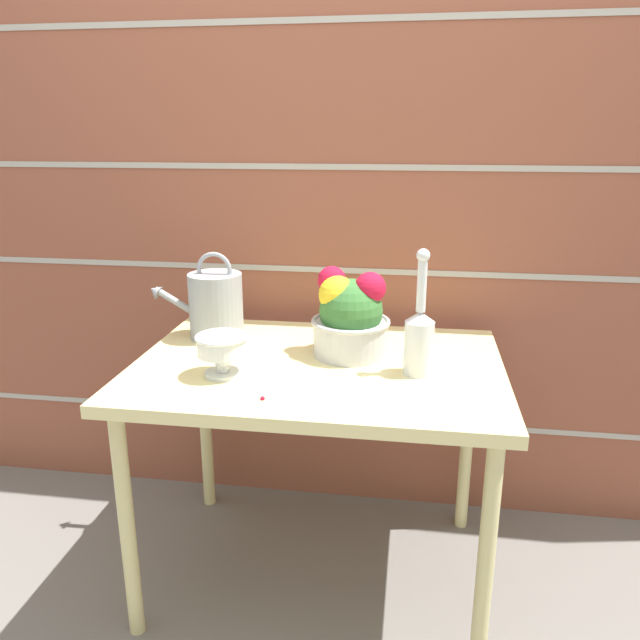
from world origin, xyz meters
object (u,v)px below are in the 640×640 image
crystal_pedestal_bowl (222,349)px  flower_planter (350,317)px  watering_can (215,305)px  glass_decanter (419,336)px

crystal_pedestal_bowl → flower_planter: (0.33, 0.23, 0.04)m
watering_can → glass_decanter: size_ratio=0.89×
flower_planter → glass_decanter: 0.24m
flower_planter → glass_decanter: (0.21, -0.13, -0.01)m
watering_can → crystal_pedestal_bowl: size_ratio=2.17×
crystal_pedestal_bowl → glass_decanter: (0.54, 0.10, 0.03)m
crystal_pedestal_bowl → watering_can: bearing=110.7°
crystal_pedestal_bowl → flower_planter: 0.40m
flower_planter → glass_decanter: bearing=-31.7°
glass_decanter → crystal_pedestal_bowl: bearing=-169.9°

